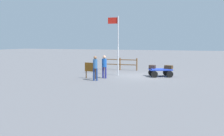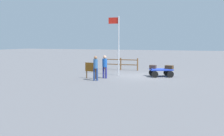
{
  "view_description": "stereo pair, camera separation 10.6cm",
  "coord_description": "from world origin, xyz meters",
  "px_view_note": "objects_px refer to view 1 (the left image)",
  "views": [
    {
      "loc": [
        -4.89,
        19.49,
        2.75
      ],
      "look_at": [
        0.11,
        6.0,
        1.23
      ],
      "focal_mm": 40.47,
      "sensor_mm": 36.0,
      "label": 1
    },
    {
      "loc": [
        -4.98,
        19.45,
        2.75
      ],
      "look_at": [
        0.11,
        6.0,
        1.23
      ],
      "focal_mm": 40.47,
      "sensor_mm": 36.0,
      "label": 2
    }
  ],
  "objects_px": {
    "luggage_cart": "(160,71)",
    "suitcase_dark": "(152,67)",
    "worker_trailing": "(104,65)",
    "signboard": "(91,68)",
    "suitcase_grey": "(169,67)",
    "flagpole": "(117,41)",
    "worker_lead": "(95,67)"
  },
  "relations": [
    {
      "from": "luggage_cart",
      "to": "suitcase_grey",
      "type": "bearing_deg",
      "value": -156.62
    },
    {
      "from": "signboard",
      "to": "suitcase_grey",
      "type": "bearing_deg",
      "value": -149.1
    },
    {
      "from": "suitcase_grey",
      "to": "worker_trailing",
      "type": "height_order",
      "value": "worker_trailing"
    },
    {
      "from": "suitcase_dark",
      "to": "worker_lead",
      "type": "distance_m",
      "value": 4.99
    },
    {
      "from": "flagpole",
      "to": "worker_lead",
      "type": "bearing_deg",
      "value": 81.56
    },
    {
      "from": "worker_trailing",
      "to": "suitcase_dark",
      "type": "bearing_deg",
      "value": -141.96
    },
    {
      "from": "suitcase_dark",
      "to": "flagpole",
      "type": "xyz_separation_m",
      "value": [
        2.8,
        0.51,
        2.04
      ]
    },
    {
      "from": "luggage_cart",
      "to": "signboard",
      "type": "height_order",
      "value": "signboard"
    },
    {
      "from": "flagpole",
      "to": "suitcase_grey",
      "type": "bearing_deg",
      "value": -170.95
    },
    {
      "from": "worker_lead",
      "to": "worker_trailing",
      "type": "distance_m",
      "value": 1.32
    },
    {
      "from": "worker_lead",
      "to": "suitcase_grey",
      "type": "bearing_deg",
      "value": -139.38
    },
    {
      "from": "suitcase_dark",
      "to": "suitcase_grey",
      "type": "xyz_separation_m",
      "value": [
        -1.26,
        -0.14,
        0.0
      ]
    },
    {
      "from": "worker_lead",
      "to": "flagpole",
      "type": "xyz_separation_m",
      "value": [
        -0.48,
        -3.24,
        1.79
      ]
    },
    {
      "from": "suitcase_grey",
      "to": "flagpole",
      "type": "distance_m",
      "value": 4.58
    },
    {
      "from": "luggage_cart",
      "to": "suitcase_dark",
      "type": "height_order",
      "value": "suitcase_dark"
    },
    {
      "from": "signboard",
      "to": "luggage_cart",
      "type": "bearing_deg",
      "value": -148.2
    },
    {
      "from": "suitcase_dark",
      "to": "signboard",
      "type": "height_order",
      "value": "signboard"
    },
    {
      "from": "worker_trailing",
      "to": "signboard",
      "type": "distance_m",
      "value": 1.06
    },
    {
      "from": "suitcase_grey",
      "to": "flagpole",
      "type": "height_order",
      "value": "flagpole"
    },
    {
      "from": "suitcase_dark",
      "to": "worker_trailing",
      "type": "distance_m",
      "value": 3.98
    },
    {
      "from": "luggage_cart",
      "to": "suitcase_grey",
      "type": "xyz_separation_m",
      "value": [
        -0.6,
        -0.26,
        0.31
      ]
    },
    {
      "from": "luggage_cart",
      "to": "signboard",
      "type": "relative_size",
      "value": 1.7
    },
    {
      "from": "worker_trailing",
      "to": "flagpole",
      "type": "height_order",
      "value": "flagpole"
    },
    {
      "from": "luggage_cart",
      "to": "flagpole",
      "type": "xyz_separation_m",
      "value": [
        3.45,
        0.38,
        2.35
      ]
    },
    {
      "from": "worker_lead",
      "to": "signboard",
      "type": "relative_size",
      "value": 1.46
    },
    {
      "from": "suitcase_dark",
      "to": "worker_lead",
      "type": "relative_size",
      "value": 0.3
    },
    {
      "from": "suitcase_dark",
      "to": "worker_lead",
      "type": "bearing_deg",
      "value": 48.87
    },
    {
      "from": "luggage_cart",
      "to": "worker_trailing",
      "type": "distance_m",
      "value": 4.47
    },
    {
      "from": "luggage_cart",
      "to": "worker_trailing",
      "type": "bearing_deg",
      "value": 31.56
    },
    {
      "from": "suitcase_grey",
      "to": "flagpole",
      "type": "relative_size",
      "value": 0.14
    },
    {
      "from": "luggage_cart",
      "to": "suitcase_dark",
      "type": "relative_size",
      "value": 3.87
    },
    {
      "from": "worker_trailing",
      "to": "signboard",
      "type": "height_order",
      "value": "worker_trailing"
    }
  ]
}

